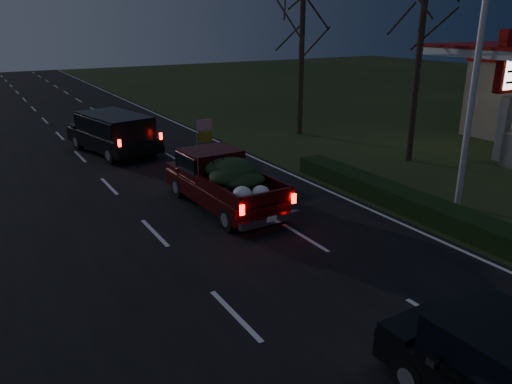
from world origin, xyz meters
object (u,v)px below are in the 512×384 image
light_pole (481,35)px  lead_suv (114,130)px  gas_price_pylon (512,74)px  pickup_truck (223,178)px

light_pole → lead_suv: size_ratio=1.64×
gas_price_pylon → pickup_truck: bearing=176.0°
gas_price_pylon → lead_suv: (-14.43, 9.76, -2.62)m
pickup_truck → lead_suv: bearing=95.7°
gas_price_pylon → lead_suv: 17.62m
gas_price_pylon → lead_suv: gas_price_pylon is taller
light_pole → gas_price_pylon: 7.36m
gas_price_pylon → pickup_truck: 13.56m
lead_suv → pickup_truck: bearing=-93.8°
light_pole → gas_price_pylon: size_ratio=1.64×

